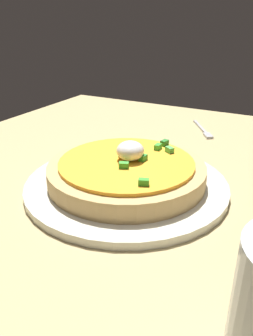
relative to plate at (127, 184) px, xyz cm
name	(u,v)px	position (x,y,z in cm)	size (l,w,h in cm)	color
dining_table	(179,198)	(7.09, 2.64, -1.66)	(96.61, 89.91, 2.22)	tan
plate	(127,184)	(0.00, 0.00, 0.00)	(28.66, 28.66, 1.11)	silver
pizza	(127,171)	(0.02, 0.02, 2.14)	(22.15, 22.15, 5.80)	tan
fork	(203,130)	(2.54, 30.12, -0.30)	(7.18, 10.48, 0.50)	#B7B7BC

